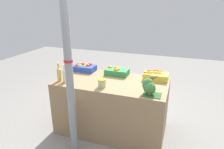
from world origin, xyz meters
TOP-DOWN VIEW (x-y plane):
  - ground_plane at (0.00, 0.00)m, footprint 10.00×10.00m
  - market_table at (0.00, 0.00)m, footprint 1.61×0.85m
  - support_pole at (-0.33, -0.61)m, footprint 0.11×0.11m
  - apple_crate at (-0.59, 0.29)m, footprint 0.36×0.22m
  - orange_crate at (-0.02, 0.28)m, footprint 0.36×0.22m
  - carrot_crate at (0.59, 0.28)m, footprint 0.36×0.22m
  - broccoli_pile at (0.58, -0.27)m, footprint 0.24×0.18m
  - juice_bottle_golden at (-0.72, -0.25)m, footprint 0.06×0.06m
  - juice_bottle_cloudy at (-0.62, -0.25)m, footprint 0.08×0.08m
  - pickle_jar at (-0.05, -0.26)m, footprint 0.11×0.11m
  - sparrow_bird at (0.62, -0.28)m, footprint 0.14×0.04m

SIDE VIEW (x-z plane):
  - ground_plane at x=0.00m, z-range 0.00..0.00m
  - market_table at x=0.00m, z-range 0.00..0.82m
  - carrot_crate at x=0.59m, z-range 0.80..0.93m
  - orange_crate at x=-0.02m, z-range 0.81..0.94m
  - pickle_jar at x=-0.05m, z-range 0.82..0.93m
  - apple_crate at x=-0.59m, z-range 0.81..0.94m
  - broccoli_pile at x=0.58m, z-range 0.81..1.01m
  - juice_bottle_cloudy at x=-0.62m, z-range 0.79..1.06m
  - juice_bottle_golden at x=-0.72m, z-range 0.79..1.06m
  - sparrow_bird at x=0.62m, z-range 1.02..1.07m
  - support_pole at x=-0.33m, z-range 0.00..2.27m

